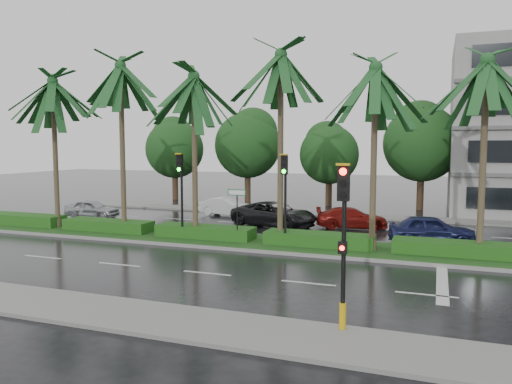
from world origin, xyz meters
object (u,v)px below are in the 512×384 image
(signal_median_left, at_px, (181,183))
(car_blue, at_px, (431,229))
(car_silver, at_px, (92,209))
(car_white, at_px, (227,207))
(street_sign, at_px, (237,202))
(car_darkgrey, at_px, (274,214))
(signal_near, at_px, (343,240))
(car_red, at_px, (352,218))

(signal_median_left, xyz_separation_m, car_blue, (12.00, 3.81, -2.28))
(signal_median_left, height_order, car_blue, signal_median_left)
(signal_median_left, xyz_separation_m, car_silver, (-9.62, 5.19, -2.38))
(car_silver, relative_size, car_white, 0.95)
(street_sign, height_order, car_darkgrey, street_sign)
(street_sign, distance_m, car_blue, 9.80)
(signal_near, relative_size, signal_median_left, 1.00)
(street_sign, relative_size, car_silver, 0.71)
(signal_near, bearing_deg, car_darkgrey, 113.84)
(car_silver, distance_m, car_white, 9.09)
(car_white, height_order, car_red, car_white)
(signal_near, distance_m, car_silver, 24.70)
(car_white, bearing_deg, signal_near, -142.18)
(car_darkgrey, xyz_separation_m, car_blue, (9.00, -2.35, -0.02))
(street_sign, relative_size, car_blue, 0.62)
(signal_near, distance_m, street_sign, 12.11)
(car_silver, bearing_deg, car_white, -69.94)
(signal_near, bearing_deg, car_white, 121.23)
(car_darkgrey, relative_size, car_red, 1.26)
(car_white, bearing_deg, car_red, -97.04)
(signal_median_left, distance_m, car_red, 10.60)
(street_sign, bearing_deg, car_red, 56.93)
(signal_near, xyz_separation_m, car_darkgrey, (-7.00, 15.84, -1.77))
(car_silver, height_order, car_white, car_white)
(signal_near, height_order, car_white, signal_near)
(car_blue, bearing_deg, car_silver, 77.91)
(signal_median_left, relative_size, car_silver, 1.19)
(street_sign, xyz_separation_m, car_darkgrey, (0.00, 5.97, -1.39))
(signal_median_left, distance_m, car_darkgrey, 7.21)
(car_blue, bearing_deg, car_white, 59.53)
(signal_near, xyz_separation_m, car_white, (-11.50, 18.96, -1.87))
(car_white, bearing_deg, car_darkgrey, -118.19)
(car_darkgrey, bearing_deg, car_blue, -91.25)
(street_sign, height_order, car_blue, street_sign)
(signal_near, bearing_deg, car_silver, 142.82)
(signal_median_left, height_order, street_sign, signal_median_left)
(signal_median_left, xyz_separation_m, car_darkgrey, (3.00, 6.15, -2.26))
(car_white, bearing_deg, car_silver, 123.26)
(signal_median_left, xyz_separation_m, car_white, (-1.50, 9.28, -2.36))
(signal_near, xyz_separation_m, car_red, (-2.50, 16.78, -1.89))
(car_white, height_order, car_blue, car_blue)
(street_sign, bearing_deg, car_darkgrey, 90.00)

